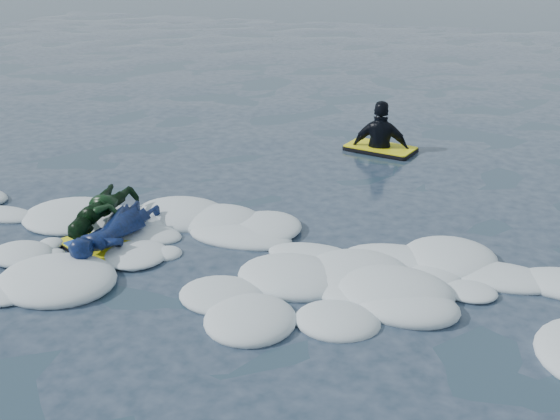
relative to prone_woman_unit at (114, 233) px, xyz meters
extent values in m
plane|color=#1A2B40|center=(1.18, -0.95, -0.20)|extent=(120.00, 120.00, 0.00)
cube|color=black|center=(0.00, -0.22, -0.16)|extent=(0.72, 1.08, 0.05)
cube|color=#FFFB15|center=(0.00, -0.22, -0.13)|extent=(0.69, 1.06, 0.02)
imported|color=navy|center=(0.00, 0.03, 0.02)|extent=(0.63, 1.53, 0.36)
cube|color=black|center=(-0.33, 0.13, -0.17)|extent=(0.80, 0.95, 0.04)
cube|color=#FFFB15|center=(-0.33, 0.13, -0.14)|extent=(0.78, 0.93, 0.01)
cube|color=#1844B9|center=(-0.33, 0.13, -0.13)|extent=(0.52, 0.76, 0.00)
imported|color=black|center=(-0.33, 0.33, 0.06)|extent=(0.65, 1.27, 0.47)
cube|color=black|center=(2.28, 4.69, -0.16)|extent=(1.25, 0.88, 0.06)
cube|color=#FFFB15|center=(2.28, 4.69, -0.12)|extent=(1.22, 0.85, 0.02)
imported|color=black|center=(2.28, 4.69, -0.20)|extent=(1.02, 0.48, 1.70)
camera|label=1|loc=(4.13, -6.48, 3.36)|focal=45.00mm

